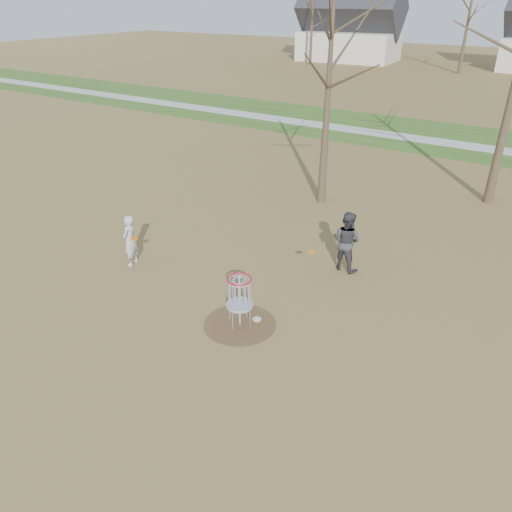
{
  "coord_description": "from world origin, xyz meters",
  "views": [
    {
      "loc": [
        5.83,
        -8.25,
        7.24
      ],
      "look_at": [
        -0.5,
        1.5,
        1.1
      ],
      "focal_mm": 35.0,
      "sensor_mm": 36.0,
      "label": 1
    }
  ],
  "objects_px": {
    "player_throwing": "(346,241)",
    "disc_grounded": "(257,319)",
    "player_standing": "(130,241)",
    "disc_golf_basket": "(239,293)"
  },
  "relations": [
    {
      "from": "player_standing",
      "to": "disc_golf_basket",
      "type": "relative_size",
      "value": 1.16
    },
    {
      "from": "player_standing",
      "to": "disc_golf_basket",
      "type": "height_order",
      "value": "player_standing"
    },
    {
      "from": "player_standing",
      "to": "disc_grounded",
      "type": "distance_m",
      "value": 4.8
    },
    {
      "from": "player_throwing",
      "to": "disc_grounded",
      "type": "distance_m",
      "value": 3.8
    },
    {
      "from": "player_throwing",
      "to": "player_standing",
      "type": "bearing_deg",
      "value": 37.68
    },
    {
      "from": "player_throwing",
      "to": "disc_golf_basket",
      "type": "xyz_separation_m",
      "value": [
        -0.98,
        -4.01,
        0.01
      ]
    },
    {
      "from": "disc_grounded",
      "to": "disc_golf_basket",
      "type": "xyz_separation_m",
      "value": [
        -0.25,
        -0.39,
        0.89
      ]
    },
    {
      "from": "player_standing",
      "to": "disc_grounded",
      "type": "bearing_deg",
      "value": 70.61
    },
    {
      "from": "disc_grounded",
      "to": "player_throwing",
      "type": "bearing_deg",
      "value": 78.54
    },
    {
      "from": "disc_grounded",
      "to": "disc_golf_basket",
      "type": "height_order",
      "value": "disc_golf_basket"
    }
  ]
}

